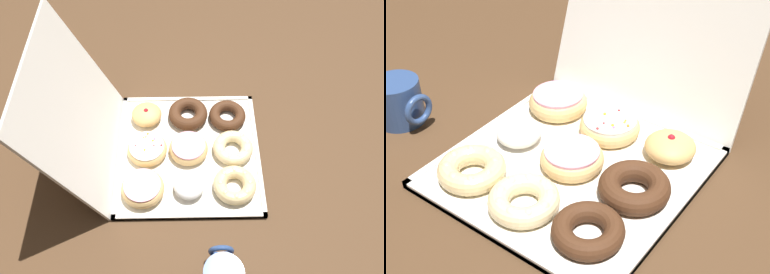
# 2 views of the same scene
# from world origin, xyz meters

# --- Properties ---
(ground_plane) EXTENTS (3.00, 3.00, 0.00)m
(ground_plane) POSITION_xyz_m (0.00, 0.00, 0.00)
(ground_plane) COLOR #4C331E
(donut_box) EXTENTS (0.41, 0.41, 0.01)m
(donut_box) POSITION_xyz_m (0.00, 0.00, 0.01)
(donut_box) COLOR silver
(donut_box) RESTS_ON ground
(box_lid_open) EXTENTS (0.41, 0.14, 0.38)m
(box_lid_open) POSITION_xyz_m (0.00, 0.27, 0.19)
(box_lid_open) COLOR silver
(box_lid_open) RESTS_ON ground
(cruller_donut_0) EXTENTS (0.12, 0.12, 0.04)m
(cruller_donut_0) POSITION_xyz_m (-0.12, -0.12, 0.03)
(cruller_donut_0) COLOR #EACC8C
(cruller_donut_0) RESTS_ON donut_box
(cruller_donut_1) EXTENTS (0.11, 0.11, 0.04)m
(cruller_donut_1) POSITION_xyz_m (0.00, -0.13, 0.03)
(cruller_donut_1) COLOR beige
(cruller_donut_1) RESTS_ON donut_box
(chocolate_cake_ring_donut_2) EXTENTS (0.11, 0.11, 0.03)m
(chocolate_cake_ring_donut_2) POSITION_xyz_m (0.12, -0.12, 0.03)
(chocolate_cake_ring_donut_2) COLOR #472816
(chocolate_cake_ring_donut_2) RESTS_ON donut_box
(powdered_filled_donut_3) EXTENTS (0.08, 0.08, 0.04)m
(powdered_filled_donut_3) POSITION_xyz_m (-0.12, -0.00, 0.03)
(powdered_filled_donut_3) COLOR white
(powdered_filled_donut_3) RESTS_ON donut_box
(pink_frosted_donut_4) EXTENTS (0.11, 0.11, 0.04)m
(pink_frosted_donut_4) POSITION_xyz_m (0.00, 0.00, 0.03)
(pink_frosted_donut_4) COLOR #E5B770
(pink_frosted_donut_4) RESTS_ON donut_box
(chocolate_cake_ring_donut_5) EXTENTS (0.12, 0.12, 0.04)m
(chocolate_cake_ring_donut_5) POSITION_xyz_m (0.12, -0.00, 0.03)
(chocolate_cake_ring_donut_5) COLOR #472816
(chocolate_cake_ring_donut_5) RESTS_ON donut_box
(pink_frosted_donut_6) EXTENTS (0.12, 0.12, 0.04)m
(pink_frosted_donut_6) POSITION_xyz_m (-0.13, 0.12, 0.03)
(pink_frosted_donut_6) COLOR #E5B770
(pink_frosted_donut_6) RESTS_ON donut_box
(sprinkle_donut_7) EXTENTS (0.11, 0.11, 0.04)m
(sprinkle_donut_7) POSITION_xyz_m (0.00, 0.12, 0.03)
(sprinkle_donut_7) COLOR #E5B770
(sprinkle_donut_7) RESTS_ON donut_box
(jelly_filled_donut_8) EXTENTS (0.09, 0.09, 0.05)m
(jelly_filled_donut_8) POSITION_xyz_m (0.12, 0.13, 0.03)
(jelly_filled_donut_8) COLOR tan
(jelly_filled_donut_8) RESTS_ON donut_box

